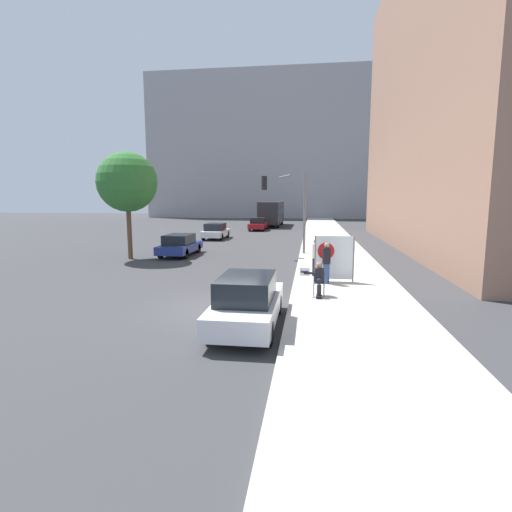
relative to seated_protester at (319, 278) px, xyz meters
name	(u,v)px	position (x,y,z in m)	size (l,w,h in m)	color
ground_plane	(220,308)	(-3.35, -1.48, -0.84)	(160.00, 160.00, 0.00)	#38383A
sidewalk_curb	(332,251)	(1.19, 13.52, -0.76)	(4.43, 90.00, 0.17)	#B7B2A8
building_backdrop_far	(286,148)	(-5.35, 64.92, 12.50)	(52.00, 12.00, 26.68)	#99999E
building_backdrop_right	(475,90)	(10.95, 16.78, 10.42)	(10.00, 32.00, 22.53)	#936B56
seated_protester	(319,278)	(0.00, 0.00, 0.00)	(0.91, 0.77, 1.24)	#474C56
jogger_on_sidewalk	(326,263)	(0.35, 2.25, 0.21)	(0.34, 0.34, 1.72)	#334775
pedestrian_behind	(315,257)	(-0.08, 3.82, 0.20)	(0.34, 0.34, 1.71)	black
protest_banner	(334,258)	(0.68, 2.71, 0.36)	(1.68, 0.06, 1.96)	slate
traffic_light_pole	(289,199)	(-1.74, 11.05, 2.86)	(2.78, 2.55, 5.21)	slate
parked_car_curbside	(247,302)	(-2.09, -3.42, -0.08)	(1.74, 4.52, 1.55)	silver
car_on_road_nearest	(180,245)	(-8.78, 10.42, -0.14)	(1.82, 4.50, 1.40)	navy
car_on_road_midblock	(216,231)	(-9.00, 21.20, -0.12)	(1.84, 4.41, 1.44)	silver
car_on_road_distant	(258,224)	(-6.43, 31.42, -0.10)	(1.80, 4.41, 1.49)	maroon
city_bus_on_road	(272,212)	(-5.58, 38.74, 1.01)	(2.60, 10.04, 3.21)	#232328
street_tree_near_curb	(127,182)	(-11.38, 8.68, 3.84)	(3.61, 3.61, 6.50)	brown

